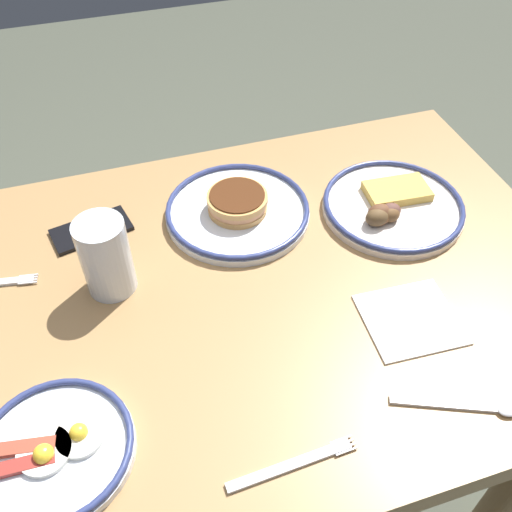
{
  "coord_description": "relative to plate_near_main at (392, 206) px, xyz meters",
  "views": [
    {
      "loc": [
        0.17,
        0.62,
        1.49
      ],
      "look_at": [
        -0.04,
        -0.04,
        0.78
      ],
      "focal_mm": 40.11,
      "sensor_mm": 36.0,
      "label": 1
    }
  ],
  "objects": [
    {
      "name": "plate_far_companion",
      "position": [
        0.66,
        0.31,
        -0.0
      ],
      "size": [
        0.21,
        0.21,
        0.04
      ],
      "color": "silver",
      "rests_on": "dining_table"
    },
    {
      "name": "paper_napkin",
      "position": [
        0.09,
        0.25,
        -0.01
      ],
      "size": [
        0.16,
        0.15,
        0.0
      ],
      "primitive_type": "cube",
      "rotation": [
        0.0,
        0.0,
        -0.05
      ],
      "color": "white",
      "rests_on": "dining_table"
    },
    {
      "name": "plate_center_pancakes",
      "position": [
        0.29,
        -0.08,
        0.0
      ],
      "size": [
        0.28,
        0.28,
        0.05
      ],
      "color": "silver",
      "rests_on": "dining_table"
    },
    {
      "name": "dining_table",
      "position": [
        0.34,
        0.11,
        -0.12
      ],
      "size": [
        1.21,
        0.82,
        0.75
      ],
      "color": "#9B7447",
      "rests_on": "ground_plane"
    },
    {
      "name": "ground_plane",
      "position": [
        0.34,
        0.11,
        -0.76
      ],
      "size": [
        6.0,
        6.0,
        0.0
      ],
      "primitive_type": "plane",
      "color": "#474B3E"
    },
    {
      "name": "plate_near_main",
      "position": [
        0.0,
        0.0,
        0.0
      ],
      "size": [
        0.27,
        0.27,
        0.05
      ],
      "color": "silver",
      "rests_on": "dining_table"
    },
    {
      "name": "fork_far",
      "position": [
        0.36,
        0.42,
        -0.01
      ],
      "size": [
        0.18,
        0.03,
        0.01
      ],
      "color": "silver",
      "rests_on": "dining_table"
    },
    {
      "name": "drinking_glass",
      "position": [
        0.54,
        0.03,
        0.05
      ],
      "size": [
        0.08,
        0.08,
        0.14
      ],
      "color": "silver",
      "rests_on": "dining_table"
    },
    {
      "name": "tea_spoon",
      "position": [
        0.08,
        0.42,
        -0.01
      ],
      "size": [
        0.18,
        0.09,
        0.01
      ],
      "color": "silver",
      "rests_on": "dining_table"
    },
    {
      "name": "cell_phone",
      "position": [
        0.56,
        -0.12,
        -0.01
      ],
      "size": [
        0.16,
        0.1,
        0.01
      ],
      "primitive_type": "cube",
      "rotation": [
        0.0,
        0.0,
        0.21
      ],
      "color": "black",
      "rests_on": "dining_table"
    }
  ]
}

